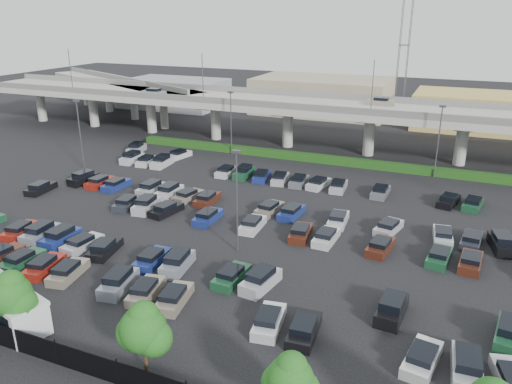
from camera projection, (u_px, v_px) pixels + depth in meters
ground at (267, 221)px, 56.26m from camera, size 280.00×280.00×0.00m
overpass at (339, 111)px, 81.61m from camera, size 150.00×13.00×15.80m
on_ramp at (121, 85)px, 110.26m from camera, size 50.93×30.13×8.80m
hedge at (327, 159)px, 77.69m from camera, size 66.00×1.60×1.10m
fence at (104, 369)px, 31.74m from camera, size 70.00×0.10×2.00m
tree_row at (124, 324)px, 31.85m from camera, size 65.07×3.66×5.94m
shuttle_bus at (6, 304)px, 37.72m from camera, size 8.85×5.12×2.69m
parked_cars at (235, 225)px, 53.74m from camera, size 63.19×41.69×1.67m
light_poles at (241, 160)px, 57.36m from camera, size 66.90×48.38×10.30m
distant_buildings at (432, 106)px, 103.91m from camera, size 138.00×24.00×9.00m
comm_tower at (405, 42)px, 113.46m from camera, size 2.40×2.40×30.00m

